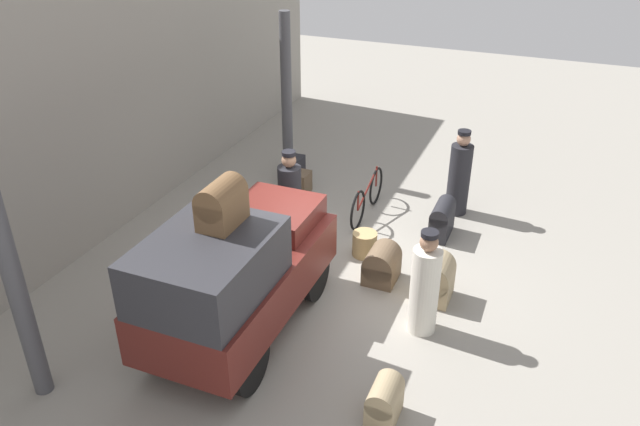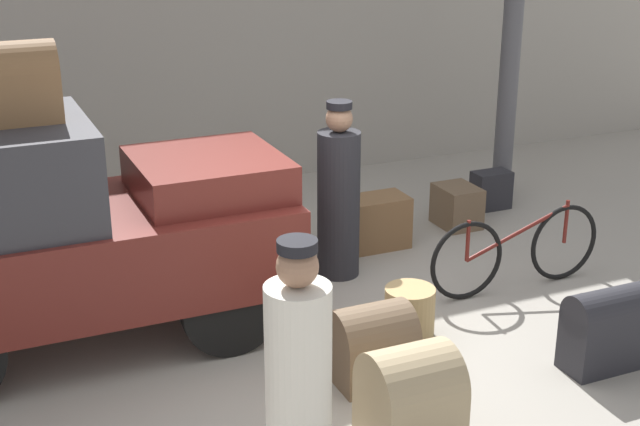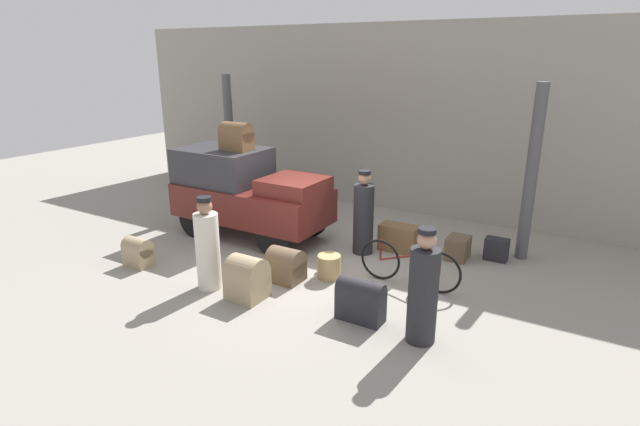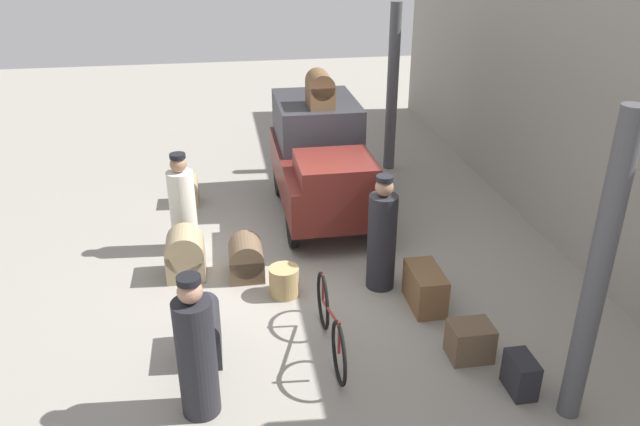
{
  "view_description": "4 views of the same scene",
  "coord_description": "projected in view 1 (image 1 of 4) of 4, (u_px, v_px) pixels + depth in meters",
  "views": [
    {
      "loc": [
        -7.77,
        -3.08,
        5.7
      ],
      "look_at": [
        0.2,
        0.2,
        0.95
      ],
      "focal_mm": 35.0,
      "sensor_mm": 36.0,
      "label": 1
    },
    {
      "loc": [
        -2.56,
        -6.06,
        3.46
      ],
      "look_at": [
        0.2,
        0.2,
        0.95
      ],
      "focal_mm": 50.0,
      "sensor_mm": 36.0,
      "label": 2
    },
    {
      "loc": [
        4.74,
        -7.4,
        3.78
      ],
      "look_at": [
        0.2,
        0.2,
        0.95
      ],
      "focal_mm": 28.0,
      "sensor_mm": 36.0,
      "label": 3
    },
    {
      "loc": [
        8.04,
        -1.1,
        4.71
      ],
      "look_at": [
        0.2,
        0.2,
        0.95
      ],
      "focal_mm": 35.0,
      "sensor_mm": 36.0,
      "label": 4
    }
  ],
  "objects": [
    {
      "name": "canopy_pillar_right",
      "position": [
        286.0,
        93.0,
        12.86
      ],
      "size": [
        0.23,
        0.23,
        3.32
      ],
      "color": "#4C4C51",
      "rests_on": "ground"
    },
    {
      "name": "porter_with_bicycle",
      "position": [
        290.0,
        201.0,
        10.62
      ],
      "size": [
        0.4,
        0.4,
        1.67
      ],
      "color": "#232328",
      "rests_on": "ground"
    },
    {
      "name": "ground_plane",
      "position": [
        327.0,
        272.0,
        10.07
      ],
      "size": [
        30.0,
        30.0,
        0.0
      ],
      "primitive_type": "plane",
      "color": "gray"
    },
    {
      "name": "truck",
      "position": [
        235.0,
        273.0,
        8.26
      ],
      "size": [
        3.33,
        1.5,
        1.86
      ],
      "color": "black",
      "rests_on": "ground"
    },
    {
      "name": "bicycle",
      "position": [
        367.0,
        197.0,
        11.56
      ],
      "size": [
        1.79,
        0.04,
        0.78
      ],
      "color": "black",
      "rests_on": "ground"
    },
    {
      "name": "trunk_wicker_pale",
      "position": [
        434.0,
        279.0,
        9.31
      ],
      "size": [
        0.57,
        0.55,
        0.72
      ],
      "color": "#9E8966",
      "rests_on": "ground"
    },
    {
      "name": "trunk_on_truck_roof",
      "position": [
        222.0,
        203.0,
        7.57
      ],
      "size": [
        0.64,
        0.41,
        0.58
      ],
      "color": "brown",
      "rests_on": "truck"
    },
    {
      "name": "trunk_umber_medium",
      "position": [
        297.0,
        182.0,
        12.48
      ],
      "size": [
        0.4,
        0.5,
        0.44
      ],
      "color": "brown",
      "rests_on": "ground"
    },
    {
      "name": "trunk_barrel_dark",
      "position": [
        385.0,
        400.0,
        7.26
      ],
      "size": [
        0.5,
        0.34,
        0.55
      ],
      "color": "#9E8966",
      "rests_on": "ground"
    },
    {
      "name": "suitcase_tan_flat",
      "position": [
        442.0,
        218.0,
        10.94
      ],
      "size": [
        0.7,
        0.33,
        0.65
      ],
      "color": "#232328",
      "rests_on": "ground"
    },
    {
      "name": "wicker_basket",
      "position": [
        365.0,
        244.0,
        10.43
      ],
      "size": [
        0.41,
        0.41,
        0.42
      ],
      "color": "tan",
      "rests_on": "ground"
    },
    {
      "name": "suitcase_black_upright",
      "position": [
        296.0,
        167.0,
        13.11
      ],
      "size": [
        0.43,
        0.26,
        0.43
      ],
      "color": "#232328",
      "rests_on": "ground"
    },
    {
      "name": "porter_standing_middle",
      "position": [
        425.0,
        287.0,
        8.48
      ],
      "size": [
        0.4,
        0.4,
        1.59
      ],
      "color": "silver",
      "rests_on": "ground"
    },
    {
      "name": "station_building_facade",
      "position": [
        100.0,
        107.0,
        10.34
      ],
      "size": [
        16.0,
        0.15,
        4.5
      ],
      "color": "gray",
      "rests_on": "ground"
    },
    {
      "name": "trunk_large_brown",
      "position": [
        382.0,
        265.0,
        9.76
      ],
      "size": [
        0.58,
        0.49,
        0.6
      ],
      "color": "brown",
      "rests_on": "ground"
    },
    {
      "name": "suitcase_small_leather",
      "position": [
        281.0,
        207.0,
        11.47
      ],
      "size": [
        0.76,
        0.4,
        0.53
      ],
      "color": "brown",
      "rests_on": "ground"
    },
    {
      "name": "canopy_pillar_left",
      "position": [
        14.0,
        280.0,
        7.0
      ],
      "size": [
        0.23,
        0.23,
        3.32
      ],
      "color": "#4C4C51",
      "rests_on": "ground"
    },
    {
      "name": "porter_lifting_near_truck",
      "position": [
        459.0,
        176.0,
        11.5
      ],
      "size": [
        0.4,
        0.4,
        1.64
      ],
      "color": "#232328",
      "rests_on": "ground"
    }
  ]
}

